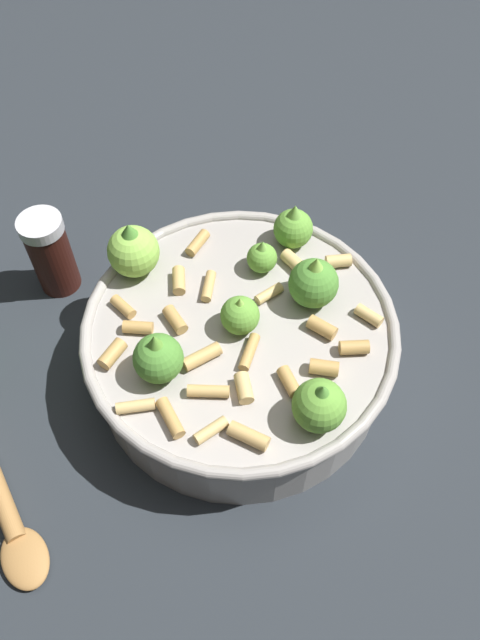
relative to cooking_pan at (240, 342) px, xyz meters
name	(u,v)px	position (x,y,z in m)	size (l,w,h in m)	color
ground_plane	(240,367)	(0.00, 0.00, -0.04)	(2.40, 2.40, 0.00)	#23282D
cooking_pan	(240,342)	(0.00, 0.00, 0.00)	(0.28, 0.28, 0.13)	#9E9993
pepper_shaker	(51,253)	(0.10, -0.19, 0.00)	(0.04, 0.04, 0.09)	#33140F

